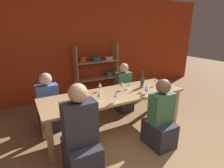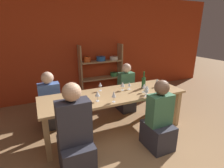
{
  "view_description": "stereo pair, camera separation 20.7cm",
  "coord_description": "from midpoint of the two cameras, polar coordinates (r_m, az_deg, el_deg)",
  "views": [
    {
      "loc": [
        -1.38,
        -0.75,
        1.85
      ],
      "look_at": [
        0.05,
        1.88,
        0.89
      ],
      "focal_mm": 28.0,
      "sensor_mm": 36.0,
      "label": 1
    },
    {
      "loc": [
        -1.2,
        -0.84,
        1.85
      ],
      "look_at": [
        0.05,
        1.88,
        0.89
      ],
      "focal_mm": 28.0,
      "sensor_mm": 36.0,
      "label": 2
    }
  ],
  "objects": [
    {
      "name": "shelf_unit",
      "position": [
        4.94,
        -5.81,
        3.48
      ],
      "size": [
        1.22,
        0.3,
        1.43
      ],
      "color": "tan",
      "rests_on": "ground_plane"
    },
    {
      "name": "dining_table",
      "position": [
        3.13,
        -1.02,
        -4.6
      ],
      "size": [
        2.56,
        0.83,
        0.74
      ],
      "color": "tan",
      "rests_on": "ground_plane"
    },
    {
      "name": "cell_phone",
      "position": [
        2.74,
        -10.86,
        -6.35
      ],
      "size": [
        0.16,
        0.1,
        0.01
      ],
      "color": "silver",
      "rests_on": "dining_table"
    },
    {
      "name": "person_far_b",
      "position": [
        4.05,
        2.26,
        -2.9
      ],
      "size": [
        0.35,
        0.43,
        1.11
      ],
      "rotation": [
        0.0,
        0.0,
        3.14
      ],
      "color": "#2D2D38",
      "rests_on": "ground_plane"
    },
    {
      "name": "person_near_a",
      "position": [
        2.37,
        -12.68,
        -18.5
      ],
      "size": [
        0.41,
        0.51,
        1.26
      ],
      "color": "#2D2D38",
      "rests_on": "ground_plane"
    },
    {
      "name": "wine_glass_red_c",
      "position": [
        3.58,
        12.37,
        1.27
      ],
      "size": [
        0.06,
        0.06,
        0.16
      ],
      "color": "white",
      "rests_on": "dining_table"
    },
    {
      "name": "person_near_b",
      "position": [
        2.94,
        13.45,
        -11.86
      ],
      "size": [
        0.38,
        0.48,
        1.13
      ],
      "color": "#2D2D38",
      "rests_on": "ground_plane"
    },
    {
      "name": "wine_glass_white_a",
      "position": [
        3.2,
        -5.81,
        -0.28
      ],
      "size": [
        0.07,
        0.07,
        0.17
      ],
      "color": "white",
      "rests_on": "dining_table"
    },
    {
      "name": "wine_glass_red_b",
      "position": [
        3.32,
        3.68,
        -0.06
      ],
      "size": [
        0.07,
        0.07,
        0.14
      ],
      "color": "white",
      "rests_on": "dining_table"
    },
    {
      "name": "wine_glass_empty_b",
      "position": [
        3.0,
        9.35,
        -1.49
      ],
      "size": [
        0.08,
        0.08,
        0.18
      ],
      "color": "white",
      "rests_on": "dining_table"
    },
    {
      "name": "wine_glass_white_c",
      "position": [
        3.12,
        9.44,
        -0.96
      ],
      "size": [
        0.08,
        0.08,
        0.17
      ],
      "color": "white",
      "rests_on": "dining_table"
    },
    {
      "name": "wine_glass_red_a",
      "position": [
        2.87,
        -13.21,
        -2.89
      ],
      "size": [
        0.06,
        0.06,
        0.17
      ],
      "color": "white",
      "rests_on": "dining_table"
    },
    {
      "name": "person_far_a",
      "position": [
        3.59,
        -21.49,
        -7.32
      ],
      "size": [
        0.39,
        0.49,
        1.09
      ],
      "rotation": [
        0.0,
        0.0,
        3.14
      ],
      "color": "#2D2D38",
      "rests_on": "ground_plane"
    },
    {
      "name": "wine_bottle_green",
      "position": [
        3.43,
        8.21,
        0.95
      ],
      "size": [
        0.08,
        0.08,
        0.33
      ],
      "color": "#1E4C23",
      "rests_on": "dining_table"
    },
    {
      "name": "wall_back_red",
      "position": [
        4.83,
        -13.15,
        11.42
      ],
      "size": [
        8.8,
        0.06,
        2.7
      ],
      "color": "#B23819",
      "rests_on": "ground_plane"
    },
    {
      "name": "wine_glass_white_b",
      "position": [
        3.24,
        1.54,
        -0.08
      ],
      "size": [
        0.08,
        0.08,
        0.16
      ],
      "color": "white",
      "rests_on": "dining_table"
    },
    {
      "name": "wine_glass_white_d",
      "position": [
        3.2,
        8.51,
        -0.49
      ],
      "size": [
        0.07,
        0.07,
        0.17
      ],
      "color": "white",
      "rests_on": "dining_table"
    },
    {
      "name": "wine_glass_empty_a",
      "position": [
        2.75,
        -6.35,
        -3.35
      ],
      "size": [
        0.08,
        0.08,
        0.17
      ],
      "color": "white",
      "rests_on": "dining_table"
    },
    {
      "name": "wine_glass_white_e",
      "position": [
        2.72,
        -0.93,
        -3.43
      ],
      "size": [
        0.07,
        0.07,
        0.18
      ],
      "color": "white",
      "rests_on": "dining_table"
    }
  ]
}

